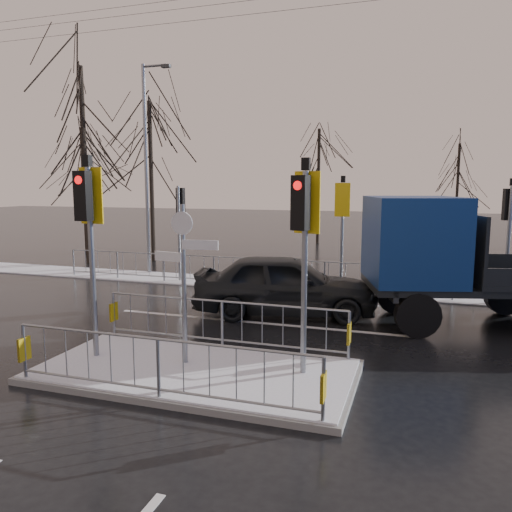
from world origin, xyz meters
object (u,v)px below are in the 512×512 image
(traffic_island, at_px, (195,355))
(flatbed_truck, at_px, (452,258))
(street_lamp_left, at_px, (147,161))
(car_far_lane, at_px, (285,284))

(traffic_island, height_order, flatbed_truck, traffic_island)
(street_lamp_left, bearing_deg, flatbed_truck, -21.05)
(car_far_lane, xyz_separation_m, street_lamp_left, (-6.92, 4.66, 3.64))
(traffic_island, relative_size, car_far_lane, 1.20)
(traffic_island, distance_m, car_far_lane, 4.87)
(traffic_island, relative_size, street_lamp_left, 0.73)
(traffic_island, xyz_separation_m, street_lamp_left, (-6.42, 9.49, 4.10))
(flatbed_truck, bearing_deg, car_far_lane, -175.19)
(car_far_lane, xyz_separation_m, flatbed_truck, (4.27, 0.36, 0.89))
(car_far_lane, distance_m, flatbed_truck, 4.38)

